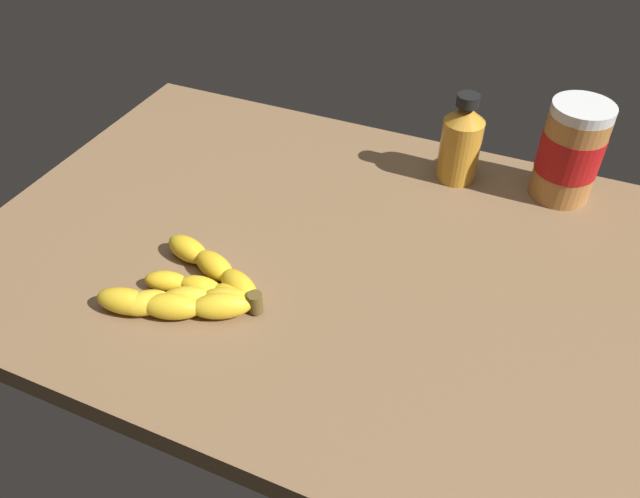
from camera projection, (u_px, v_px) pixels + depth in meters
The scene contains 4 objects.
ground_plane at pixel (304, 252), 95.25cm from camera, with size 98.33×73.01×3.80cm, color brown.
banana_bunch at pixel (192, 290), 83.93cm from camera, with size 21.73×17.39×3.64cm.
peanut_butter_jar at pixel (570, 152), 98.00cm from camera, with size 9.84×9.84×16.53cm.
honey_bottle at pixel (461, 141), 102.43cm from camera, with size 6.80×6.80×15.57cm.
Camera 1 is at (-30.48, 64.18, 61.58)cm, focal length 34.58 mm.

